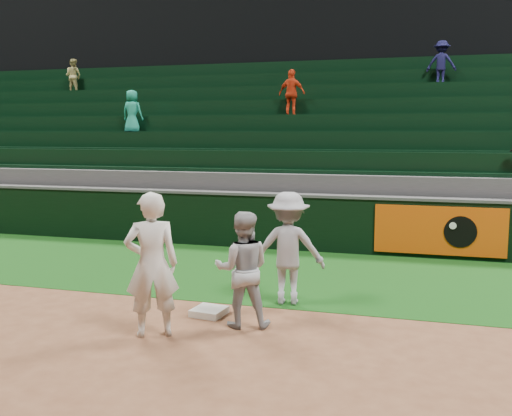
{
  "coord_description": "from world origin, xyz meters",
  "views": [
    {
      "loc": [
        2.53,
        -7.05,
        2.59
      ],
      "look_at": [
        -0.13,
        2.3,
        1.3
      ],
      "focal_mm": 40.0,
      "sensor_mm": 36.0,
      "label": 1
    }
  ],
  "objects_px": {
    "base_coach": "(288,248)",
    "first_base": "(209,312)",
    "first_baseman": "(152,265)",
    "baserunner": "(243,269)"
  },
  "relations": [
    {
      "from": "base_coach",
      "to": "first_base",
      "type": "bearing_deg",
      "value": 31.72
    },
    {
      "from": "baserunner",
      "to": "base_coach",
      "type": "relative_size",
      "value": 0.92
    },
    {
      "from": "first_baseman",
      "to": "baserunner",
      "type": "relative_size",
      "value": 1.19
    },
    {
      "from": "first_base",
      "to": "baserunner",
      "type": "relative_size",
      "value": 0.28
    },
    {
      "from": "baserunner",
      "to": "base_coach",
      "type": "xyz_separation_m",
      "value": [
        0.36,
        1.15,
        0.08
      ]
    },
    {
      "from": "baserunner",
      "to": "base_coach",
      "type": "distance_m",
      "value": 1.21
    },
    {
      "from": "first_base",
      "to": "first_baseman",
      "type": "relative_size",
      "value": 0.23
    },
    {
      "from": "first_baseman",
      "to": "baserunner",
      "type": "xyz_separation_m",
      "value": [
        1.0,
        0.67,
        -0.15
      ]
    },
    {
      "from": "baserunner",
      "to": "base_coach",
      "type": "height_order",
      "value": "base_coach"
    },
    {
      "from": "first_base",
      "to": "base_coach",
      "type": "height_order",
      "value": "base_coach"
    }
  ]
}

